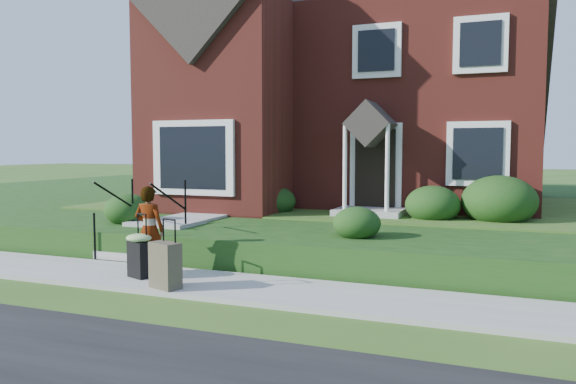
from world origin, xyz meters
The scene contains 10 objects.
ground centered at (0.00, 0.00, 0.00)m, with size 120.00×120.00×0.00m, color #2D5119.
sidewalk centered at (0.00, 0.00, 0.04)m, with size 60.00×1.60×0.08m, color #9E9B93.
terrace centered at (4.00, 10.90, 0.30)m, with size 44.00×20.00×0.60m, color #153D10.
walkway centered at (-2.50, 5.00, 0.63)m, with size 1.20×6.00×0.06m, color #9E9B93.
main_house centered at (-0.21, 9.61, 5.26)m, with size 10.40×10.20×9.40m.
front_steps centered at (-2.50, 1.84, 0.47)m, with size 1.40×2.02×1.50m.
foundation_shrubs centered at (0.82, 4.86, 1.07)m, with size 9.79×4.58×1.15m.
woman centered at (-1.44, 0.22, 0.83)m, with size 0.55×0.36×1.50m, color #999999.
suitcase_black centered at (-1.40, -0.13, 0.49)m, with size 0.54×0.50×1.07m.
suitcase_olive centered at (-0.58, -0.59, 0.44)m, with size 0.56×0.43×1.07m.
Camera 1 is at (4.27, -7.79, 2.21)m, focal length 35.00 mm.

